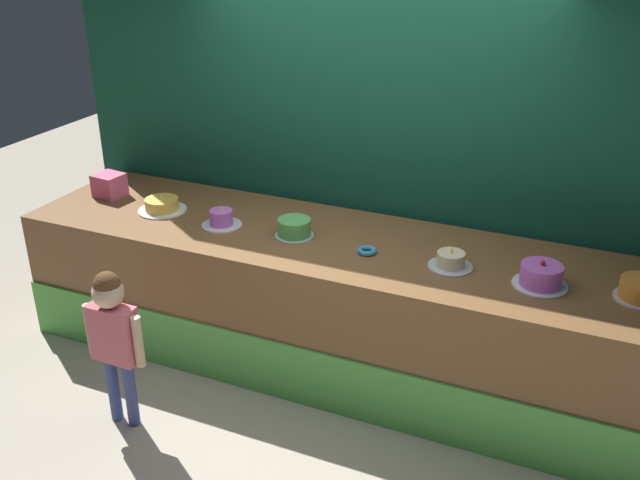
{
  "coord_description": "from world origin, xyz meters",
  "views": [
    {
      "loc": [
        1.61,
        -3.36,
        2.9
      ],
      "look_at": [
        -0.01,
        0.32,
        1.03
      ],
      "focal_mm": 39.79,
      "sensor_mm": 36.0,
      "label": 1
    }
  ],
  "objects_px": {
    "child_figure": "(113,329)",
    "donut": "(367,251)",
    "pink_box": "(109,185)",
    "cake_center_left": "(294,228)",
    "cake_far_left": "(162,205)",
    "cake_center_right": "(451,261)",
    "cake_right": "(541,276)",
    "cake_left": "(221,219)"
  },
  "relations": [
    {
      "from": "cake_right",
      "to": "donut",
      "type": "bearing_deg",
      "value": 179.95
    },
    {
      "from": "cake_far_left",
      "to": "cake_left",
      "type": "height_order",
      "value": "cake_left"
    },
    {
      "from": "cake_center_left",
      "to": "cake_right",
      "type": "relative_size",
      "value": 0.82
    },
    {
      "from": "cake_far_left",
      "to": "cake_left",
      "type": "distance_m",
      "value": 0.53
    },
    {
      "from": "cake_far_left",
      "to": "cake_center_right",
      "type": "bearing_deg",
      "value": -1.09
    },
    {
      "from": "donut",
      "to": "cake_left",
      "type": "xyz_separation_m",
      "value": [
        -1.06,
        0.0,
        0.03
      ]
    },
    {
      "from": "donut",
      "to": "cake_center_right",
      "type": "bearing_deg",
      "value": 2.26
    },
    {
      "from": "pink_box",
      "to": "cake_left",
      "type": "relative_size",
      "value": 0.73
    },
    {
      "from": "child_figure",
      "to": "cake_right",
      "type": "height_order",
      "value": "cake_right"
    },
    {
      "from": "child_figure",
      "to": "donut",
      "type": "relative_size",
      "value": 8.49
    },
    {
      "from": "cake_right",
      "to": "pink_box",
      "type": "bearing_deg",
      "value": 177.34
    },
    {
      "from": "child_figure",
      "to": "cake_far_left",
      "type": "height_order",
      "value": "cake_far_left"
    },
    {
      "from": "child_figure",
      "to": "cake_center_left",
      "type": "height_order",
      "value": "cake_center_left"
    },
    {
      "from": "cake_far_left",
      "to": "cake_right",
      "type": "xyz_separation_m",
      "value": [
        2.65,
        -0.06,
        0.02
      ]
    },
    {
      "from": "cake_far_left",
      "to": "pink_box",
      "type": "bearing_deg",
      "value": 170.81
    },
    {
      "from": "cake_center_right",
      "to": "cake_center_left",
      "type": "bearing_deg",
      "value": 178.54
    },
    {
      "from": "child_figure",
      "to": "cake_center_right",
      "type": "distance_m",
      "value": 2.05
    },
    {
      "from": "cake_right",
      "to": "child_figure",
      "type": "bearing_deg",
      "value": -155.24
    },
    {
      "from": "child_figure",
      "to": "donut",
      "type": "height_order",
      "value": "child_figure"
    },
    {
      "from": "donut",
      "to": "cake_left",
      "type": "distance_m",
      "value": 1.06
    },
    {
      "from": "donut",
      "to": "cake_center_left",
      "type": "bearing_deg",
      "value": 174.84
    },
    {
      "from": "cake_center_right",
      "to": "cake_right",
      "type": "distance_m",
      "value": 0.53
    },
    {
      "from": "cake_left",
      "to": "cake_center_right",
      "type": "bearing_deg",
      "value": 0.66
    },
    {
      "from": "cake_left",
      "to": "cake_center_left",
      "type": "relative_size",
      "value": 1.06
    },
    {
      "from": "donut",
      "to": "cake_left",
      "type": "bearing_deg",
      "value": 179.86
    },
    {
      "from": "pink_box",
      "to": "cake_center_left",
      "type": "relative_size",
      "value": 0.78
    },
    {
      "from": "pink_box",
      "to": "cake_left",
      "type": "bearing_deg",
      "value": -7.75
    },
    {
      "from": "donut",
      "to": "cake_center_left",
      "type": "height_order",
      "value": "cake_center_left"
    },
    {
      "from": "cake_far_left",
      "to": "cake_center_left",
      "type": "height_order",
      "value": "cake_far_left"
    },
    {
      "from": "donut",
      "to": "cake_center_right",
      "type": "xyz_separation_m",
      "value": [
        0.53,
        0.02,
        0.03
      ]
    },
    {
      "from": "child_figure",
      "to": "cake_left",
      "type": "xyz_separation_m",
      "value": [
        0.13,
        1.04,
        0.31
      ]
    },
    {
      "from": "donut",
      "to": "cake_far_left",
      "type": "relative_size",
      "value": 0.35
    },
    {
      "from": "pink_box",
      "to": "cake_left",
      "type": "xyz_separation_m",
      "value": [
        1.06,
        -0.14,
        -0.04
      ]
    },
    {
      "from": "pink_box",
      "to": "cake_center_right",
      "type": "relative_size",
      "value": 0.75
    },
    {
      "from": "cake_far_left",
      "to": "donut",
      "type": "bearing_deg",
      "value": -2.2
    },
    {
      "from": "donut",
      "to": "cake_right",
      "type": "bearing_deg",
      "value": -0.05
    },
    {
      "from": "pink_box",
      "to": "donut",
      "type": "height_order",
      "value": "pink_box"
    },
    {
      "from": "cake_center_right",
      "to": "child_figure",
      "type": "bearing_deg",
      "value": -148.37
    },
    {
      "from": "child_figure",
      "to": "cake_left",
      "type": "bearing_deg",
      "value": 82.76
    },
    {
      "from": "pink_box",
      "to": "cake_center_right",
      "type": "height_order",
      "value": "pink_box"
    },
    {
      "from": "child_figure",
      "to": "cake_center_left",
      "type": "bearing_deg",
      "value": 58.66
    },
    {
      "from": "cake_left",
      "to": "cake_right",
      "type": "bearing_deg",
      "value": -0.1
    }
  ]
}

